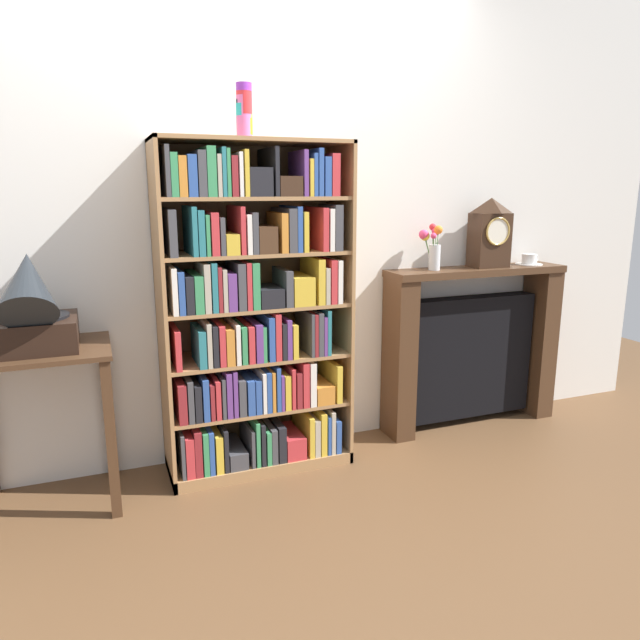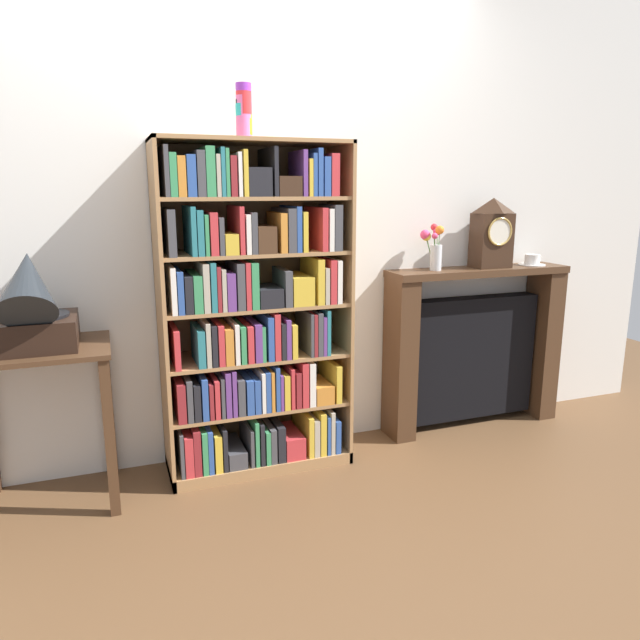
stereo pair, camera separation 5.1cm
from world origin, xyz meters
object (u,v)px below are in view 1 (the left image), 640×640
object	(u,v)px
bookshelf	(254,321)
side_table_left	(42,390)
gramophone	(31,308)
flower_vase	(432,245)
fireplace_mantel	(470,348)
mantel_clock	(490,233)
cup_stack	(244,111)
teacup_with_saucer	(529,260)

from	to	relation	value
bookshelf	side_table_left	xyz separation A→B (m)	(-0.97, -0.04, -0.22)
gramophone	flower_vase	size ratio (longest dim) A/B	1.91
flower_vase	fireplace_mantel	bearing A→B (deg)	1.22
gramophone	side_table_left	bearing A→B (deg)	90.00
mantel_clock	flower_vase	world-z (taller)	mantel_clock
fireplace_mantel	mantel_clock	distance (m)	0.69
cup_stack	side_table_left	distance (m)	1.54
gramophone	mantel_clock	world-z (taller)	mantel_clock
cup_stack	gramophone	xyz separation A→B (m)	(-0.95, -0.10, -0.83)
side_table_left	teacup_with_saucer	world-z (taller)	teacup_with_saucer
fireplace_mantel	flower_vase	size ratio (longest dim) A/B	4.31
cup_stack	fireplace_mantel	distance (m)	1.89
bookshelf	cup_stack	size ratio (longest dim) A/B	6.71
gramophone	fireplace_mantel	bearing A→B (deg)	4.67
side_table_left	mantel_clock	distance (m)	2.48
cup_stack	fireplace_mantel	bearing A→B (deg)	3.76
bookshelf	cup_stack	xyz separation A→B (m)	(-0.02, 0.00, 0.99)
cup_stack	fireplace_mantel	world-z (taller)	cup_stack
bookshelf	side_table_left	bearing A→B (deg)	-177.45
cup_stack	gramophone	distance (m)	1.27
flower_vase	teacup_with_saucer	bearing A→B (deg)	-1.15
fireplace_mantel	mantel_clock	bearing A→B (deg)	-17.54
cup_stack	flower_vase	size ratio (longest dim) A/B	0.95
mantel_clock	bookshelf	bearing A→B (deg)	-177.19
side_table_left	flower_vase	world-z (taller)	flower_vase
cup_stack	mantel_clock	world-z (taller)	cup_stack
cup_stack	teacup_with_saucer	size ratio (longest dim) A/B	1.54
teacup_with_saucer	cup_stack	bearing A→B (deg)	-177.69
side_table_left	gramophone	xyz separation A→B (m)	(-0.00, -0.05, 0.37)
gramophone	mantel_clock	bearing A→B (deg)	4.00
bookshelf	fireplace_mantel	distance (m)	1.40
gramophone	flower_vase	world-z (taller)	gramophone
cup_stack	mantel_clock	bearing A→B (deg)	2.68
cup_stack	flower_vase	distance (m)	1.26
cup_stack	flower_vase	world-z (taller)	cup_stack
cup_stack	mantel_clock	xyz separation A→B (m)	(1.45, 0.07, -0.60)
bookshelf	mantel_clock	bearing A→B (deg)	2.81
gramophone	flower_vase	bearing A→B (deg)	5.18
bookshelf	cup_stack	distance (m)	0.99
fireplace_mantel	flower_vase	xyz separation A→B (m)	(-0.30, -0.01, 0.63)
bookshelf	teacup_with_saucer	bearing A→B (deg)	2.42
bookshelf	flower_vase	bearing A→B (deg)	4.67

